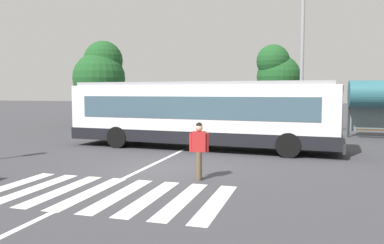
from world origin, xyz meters
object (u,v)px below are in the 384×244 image
Objects in this scene: pedestrian_crossing_street at (199,148)px; background_tree_left at (100,73)px; city_transit_bus at (200,114)px; parked_car_charcoal at (229,116)px; parked_car_black at (302,117)px; parked_car_teal at (263,117)px; twin_arm_street_lamp at (302,46)px; background_tree_right at (277,72)px.

pedestrian_crossing_street is 20.06m from background_tree_left.
city_transit_bus is 2.74× the size of parked_car_charcoal.
background_tree_left reaches higher than parked_car_charcoal.
background_tree_left is at bearing -170.97° from parked_car_black.
background_tree_left is (-9.51, -2.59, 3.27)m from parked_car_charcoal.
pedestrian_crossing_street is at bearing -81.87° from parked_car_charcoal.
parked_car_black is 15.43m from background_tree_left.
parked_car_black is at bearing 81.27° from pedestrian_crossing_street.
parked_car_charcoal and parked_car_teal have the same top height.
parked_car_charcoal is (-0.97, 12.11, -0.82)m from city_transit_bus.
parked_car_black is 8.13m from twin_arm_street_lamp.
twin_arm_street_lamp is 15.60m from background_tree_left.
background_tree_left is at bearing 137.76° from city_transit_bus.
parked_car_teal is 0.56× the size of twin_arm_street_lamp.
twin_arm_street_lamp is at bearing -75.72° from background_tree_right.
twin_arm_street_lamp is at bearing -16.91° from background_tree_left.
city_transit_bus reaches higher than parked_car_black.
pedestrian_crossing_street is 0.28× the size of background_tree_right.
background_tree_right is (-1.84, 0.34, 3.27)m from parked_car_black.
city_transit_bus is at bearing -131.45° from twin_arm_street_lamp.
pedestrian_crossing_street is 12.21m from twin_arm_street_lamp.
background_tree_right is (13.05, 2.71, -0.00)m from background_tree_left.
parked_car_black is at bearing 9.03° from background_tree_left.
city_transit_bus is 7.52m from twin_arm_street_lamp.
background_tree_left is 13.33m from background_tree_right.
background_tree_left is at bearing -168.28° from background_tree_right.
parked_car_teal is 0.99× the size of parked_car_black.
background_tree_left is (-14.89, 4.53, -1.05)m from twin_arm_street_lamp.
parked_car_charcoal is 9.92m from twin_arm_street_lamp.
city_transit_bus is 2.73× the size of parked_car_black.
background_tree_left is at bearing 127.69° from pedestrian_crossing_street.
parked_car_black is (5.38, -0.23, 0.00)m from parked_car_charcoal.
city_transit_bus reaches higher than parked_car_charcoal.
parked_car_teal is at bearing 112.65° from twin_arm_street_lamp.
parked_car_black is at bearing -2.42° from parked_car_charcoal.
background_tree_left is (-12.19, -1.95, 3.27)m from parked_car_teal.
parked_car_charcoal is at bearing 94.60° from city_transit_bus.
parked_car_black is 3.77m from background_tree_right.
background_tree_right is (0.86, 0.75, 3.27)m from parked_car_teal.
parked_car_teal is (1.70, 11.47, -0.82)m from city_transit_bus.
pedestrian_crossing_street is at bearing -92.89° from background_tree_right.
pedestrian_crossing_street is 0.26× the size of background_tree_left.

